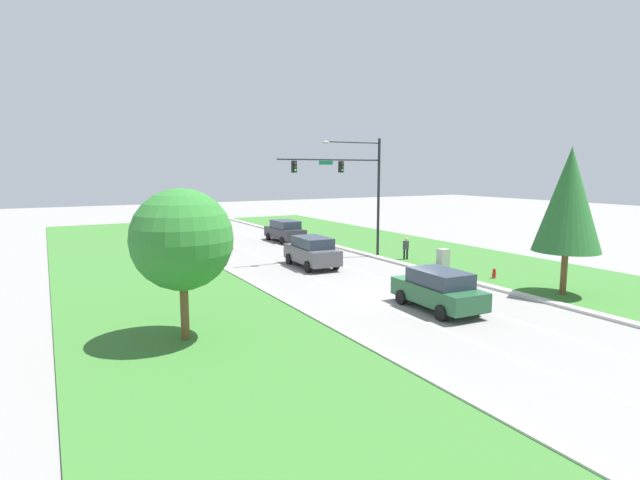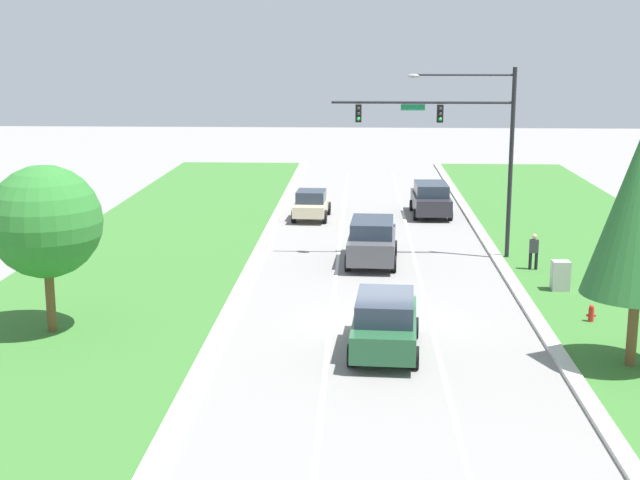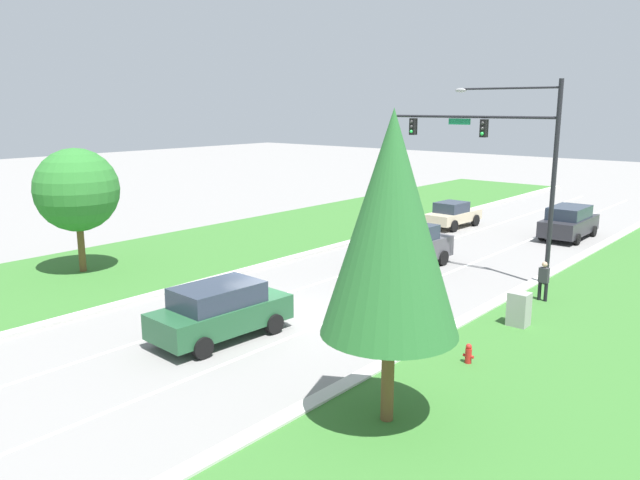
% 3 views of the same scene
% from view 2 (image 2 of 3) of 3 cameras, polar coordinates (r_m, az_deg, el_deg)
% --- Properties ---
extents(ground_plane, '(160.00, 160.00, 0.00)m').
position_cam_2_polar(ground_plane, '(31.68, 3.93, -5.66)').
color(ground_plane, gray).
extents(curb_strip_right, '(0.50, 90.00, 0.15)m').
position_cam_2_polar(curb_strip_right, '(32.30, 14.05, -5.52)').
color(curb_strip_right, beige).
rests_on(curb_strip_right, ground_plane).
extents(curb_strip_left, '(0.50, 90.00, 0.15)m').
position_cam_2_polar(curb_strip_left, '(32.02, -6.28, -5.37)').
color(curb_strip_left, beige).
rests_on(curb_strip_left, ground_plane).
extents(grass_verge_left, '(10.00, 90.00, 0.08)m').
position_cam_2_polar(grass_verge_left, '(33.24, -15.29, -5.15)').
color(grass_verge_left, '#38702D').
rests_on(grass_verge_left, ground_plane).
extents(lane_stripe_inner_left, '(0.14, 81.00, 0.01)m').
position_cam_2_polar(lane_stripe_inner_left, '(31.69, 0.66, -5.63)').
color(lane_stripe_inner_left, white).
rests_on(lane_stripe_inner_left, ground_plane).
extents(lane_stripe_inner_right, '(0.14, 81.00, 0.01)m').
position_cam_2_polar(lane_stripe_inner_right, '(31.78, 7.19, -5.67)').
color(lane_stripe_inner_right, white).
rests_on(lane_stripe_inner_right, ground_plane).
extents(traffic_signal_mast, '(8.36, 0.41, 8.85)m').
position_cam_2_polar(traffic_signal_mast, '(41.52, 9.08, 6.76)').
color(traffic_signal_mast, black).
rests_on(traffic_signal_mast, ground_plane).
extents(forest_suv, '(2.43, 4.98, 1.91)m').
position_cam_2_polar(forest_suv, '(29.06, 4.17, -5.28)').
color(forest_suv, '#235633').
rests_on(forest_suv, ground_plane).
extents(champagne_sedan, '(2.13, 4.46, 1.68)m').
position_cam_2_polar(champagne_sedan, '(51.38, -0.55, 2.31)').
color(champagne_sedan, beige).
rests_on(champagne_sedan, ground_plane).
extents(charcoal_suv, '(2.29, 4.95, 1.94)m').
position_cam_2_polar(charcoal_suv, '(52.75, 7.11, 2.64)').
color(charcoal_suv, '#28282D').
rests_on(charcoal_suv, ground_plane).
extents(graphite_suv, '(2.46, 5.14, 2.07)m').
position_cam_2_polar(graphite_suv, '(40.74, 3.35, -0.03)').
color(graphite_suv, '#4C4C51').
rests_on(graphite_suv, ground_plane).
extents(utility_cabinet, '(0.70, 0.60, 1.30)m').
position_cam_2_polar(utility_cabinet, '(37.30, 15.13, -2.27)').
color(utility_cabinet, '#9E9E99').
rests_on(utility_cabinet, ground_plane).
extents(pedestrian, '(0.40, 0.24, 1.69)m').
position_cam_2_polar(pedestrian, '(40.40, 13.52, -0.66)').
color(pedestrian, black).
rests_on(pedestrian, ground_plane).
extents(fire_hydrant, '(0.34, 0.20, 0.70)m').
position_cam_2_polar(fire_hydrant, '(33.50, 16.96, -4.57)').
color(fire_hydrant, red).
rests_on(fire_hydrant, ground_plane).
extents(oak_near_left_tree, '(3.85, 3.85, 5.88)m').
position_cam_2_polar(oak_near_left_tree, '(31.52, -17.17, 1.12)').
color(oak_near_left_tree, brown).
rests_on(oak_near_left_tree, ground_plane).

